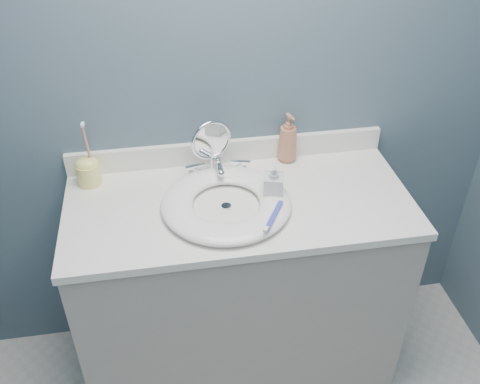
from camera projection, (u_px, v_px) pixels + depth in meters
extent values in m
cube|color=#4A5D6F|center=(226.00, 84.00, 1.91)|extent=(2.20, 0.02, 2.40)
cube|color=#A7A198|center=(239.00, 291.00, 2.15)|extent=(1.20, 0.55, 0.85)
cube|color=white|center=(239.00, 204.00, 1.89)|extent=(1.22, 0.57, 0.03)
cube|color=white|center=(228.00, 151.00, 2.06)|extent=(1.22, 0.02, 0.09)
cylinder|color=silver|center=(226.00, 206.00, 1.85)|extent=(0.04, 0.04, 0.01)
cube|color=silver|center=(218.00, 172.00, 2.01)|extent=(0.22, 0.05, 0.01)
cylinder|color=silver|center=(218.00, 166.00, 2.00)|extent=(0.03, 0.03, 0.06)
cylinder|color=silver|center=(219.00, 167.00, 1.94)|extent=(0.02, 0.09, 0.02)
sphere|color=silver|center=(221.00, 173.00, 1.91)|extent=(0.03, 0.03, 0.03)
cylinder|color=silver|center=(195.00, 171.00, 1.99)|extent=(0.02, 0.02, 0.03)
cube|color=silver|center=(195.00, 166.00, 1.98)|extent=(0.08, 0.03, 0.01)
cylinder|color=silver|center=(240.00, 167.00, 2.02)|extent=(0.02, 0.02, 0.03)
cube|color=silver|center=(240.00, 162.00, 2.00)|extent=(0.08, 0.03, 0.01)
cylinder|color=silver|center=(212.00, 174.00, 2.00)|extent=(0.09, 0.09, 0.01)
cylinder|color=silver|center=(212.00, 161.00, 1.97)|extent=(0.01, 0.01, 0.12)
torus|color=silver|center=(211.00, 140.00, 1.92)|extent=(0.15, 0.06, 0.16)
cylinder|color=white|center=(211.00, 140.00, 1.92)|extent=(0.13, 0.05, 0.13)
imported|color=#AD6D4E|center=(288.00, 138.00, 2.04)|extent=(0.09, 0.09, 0.20)
imported|color=silver|center=(274.00, 182.00, 1.84)|extent=(0.08, 0.08, 0.15)
cylinder|color=#F4EC7A|center=(89.00, 174.00, 1.94)|extent=(0.09, 0.09, 0.08)
ellipsoid|color=#F4EC7A|center=(87.00, 164.00, 1.92)|extent=(0.09, 0.07, 0.05)
cylinder|color=#C87671|center=(87.00, 146.00, 1.88)|extent=(0.02, 0.03, 0.16)
cube|color=white|center=(83.00, 125.00, 1.82)|extent=(0.01, 0.02, 0.01)
cube|color=#343EB9|center=(274.00, 215.00, 1.74)|extent=(0.09, 0.14, 0.01)
cube|color=white|center=(266.00, 229.00, 1.67)|extent=(0.02, 0.03, 0.01)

